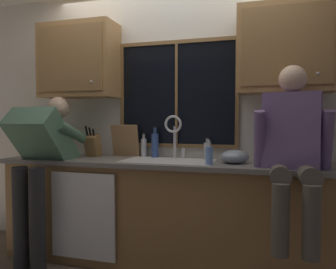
% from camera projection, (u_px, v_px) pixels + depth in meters
% --- Properties ---
extents(back_wall, '(5.40, 0.12, 2.55)m').
position_uv_depth(back_wall, '(179.00, 120.00, 3.24)').
color(back_wall, silver).
rests_on(back_wall, floor).
extents(window_glass, '(1.10, 0.02, 0.95)m').
position_uv_depth(window_glass, '(177.00, 94.00, 3.16)').
color(window_glass, black).
extents(window_frame_top, '(1.17, 0.02, 0.04)m').
position_uv_depth(window_frame_top, '(177.00, 42.00, 3.13)').
color(window_frame_top, brown).
extents(window_frame_bottom, '(1.17, 0.02, 0.04)m').
position_uv_depth(window_frame_bottom, '(177.00, 146.00, 3.17)').
color(window_frame_bottom, brown).
extents(window_frame_left, '(0.03, 0.02, 0.95)m').
position_uv_depth(window_frame_left, '(122.00, 95.00, 3.31)').
color(window_frame_left, brown).
extents(window_frame_right, '(0.03, 0.02, 0.95)m').
position_uv_depth(window_frame_right, '(237.00, 93.00, 2.99)').
color(window_frame_right, brown).
extents(window_mullion_center, '(0.02, 0.02, 0.95)m').
position_uv_depth(window_mullion_center, '(177.00, 94.00, 3.15)').
color(window_mullion_center, brown).
extents(lower_cabinet_run, '(3.00, 0.58, 0.88)m').
position_uv_depth(lower_cabinet_run, '(169.00, 214.00, 2.94)').
color(lower_cabinet_run, olive).
rests_on(lower_cabinet_run, floor).
extents(countertop, '(3.06, 0.62, 0.04)m').
position_uv_depth(countertop, '(168.00, 163.00, 2.90)').
color(countertop, slate).
rests_on(countertop, lower_cabinet_run).
extents(dishwasher_front, '(0.60, 0.02, 0.74)m').
position_uv_depth(dishwasher_front, '(83.00, 216.00, 2.82)').
color(dishwasher_front, white).
extents(upper_cabinet_left, '(0.76, 0.36, 0.72)m').
position_uv_depth(upper_cabinet_left, '(79.00, 61.00, 3.26)').
color(upper_cabinet_left, '#A87A47').
extents(upper_cabinet_right, '(0.76, 0.36, 0.72)m').
position_uv_depth(upper_cabinet_right, '(285.00, 49.00, 2.72)').
color(upper_cabinet_right, '#A87A47').
extents(sink, '(0.80, 0.46, 0.21)m').
position_uv_depth(sink, '(168.00, 172.00, 2.91)').
color(sink, silver).
rests_on(sink, lower_cabinet_run).
extents(faucet, '(0.18, 0.09, 0.40)m').
position_uv_depth(faucet, '(175.00, 131.00, 3.06)').
color(faucet, silver).
rests_on(faucet, countertop).
extents(person_standing, '(0.53, 0.71, 1.50)m').
position_uv_depth(person_standing, '(41.00, 158.00, 2.94)').
color(person_standing, '#262628').
rests_on(person_standing, floor).
extents(person_sitting_on_counter, '(0.54, 0.63, 1.26)m').
position_uv_depth(person_sitting_on_counter, '(293.00, 144.00, 2.35)').
color(person_sitting_on_counter, '#595147').
rests_on(person_sitting_on_counter, countertop).
extents(knife_block, '(0.12, 0.18, 0.32)m').
position_uv_depth(knife_block, '(93.00, 145.00, 3.23)').
color(knife_block, olive).
rests_on(knife_block, countertop).
extents(cutting_board, '(0.27, 0.09, 0.31)m').
position_uv_depth(cutting_board, '(125.00, 141.00, 3.25)').
color(cutting_board, '#997047').
rests_on(cutting_board, countertop).
extents(mixing_bowl, '(0.23, 0.23, 0.12)m').
position_uv_depth(mixing_bowl, '(235.00, 157.00, 2.73)').
color(mixing_bowl, '#8C99A8').
rests_on(mixing_bowl, countertop).
extents(soap_dispenser, '(0.06, 0.07, 0.20)m').
position_uv_depth(soap_dispenser, '(209.00, 155.00, 2.65)').
color(soap_dispenser, '#668CCC').
rests_on(soap_dispenser, countertop).
extents(bottle_green_glass, '(0.07, 0.07, 0.29)m').
position_uv_depth(bottle_green_glass, '(155.00, 145.00, 3.17)').
color(bottle_green_glass, '#334C8C').
rests_on(bottle_green_glass, countertop).
extents(bottle_tall_clear, '(0.07, 0.07, 0.20)m').
position_uv_depth(bottle_tall_clear, '(207.00, 150.00, 2.99)').
color(bottle_tall_clear, '#B7B7BC').
rests_on(bottle_tall_clear, countertop).
extents(bottle_amber_small, '(0.05, 0.05, 0.23)m').
position_uv_depth(bottle_amber_small, '(144.00, 147.00, 3.22)').
color(bottle_amber_small, '#B7B7BC').
rests_on(bottle_amber_small, countertop).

